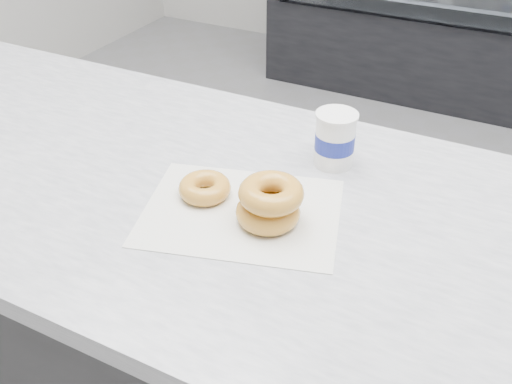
% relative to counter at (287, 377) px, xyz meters
% --- Properties ---
extents(ground, '(5.00, 5.00, 0.00)m').
position_rel_counter_xyz_m(ground, '(0.00, 0.60, -0.45)').
color(ground, gray).
rests_on(ground, ground).
extents(counter, '(3.06, 0.76, 0.90)m').
position_rel_counter_xyz_m(counter, '(0.00, 0.00, 0.00)').
color(counter, '#333335').
rests_on(counter, ground).
extents(display_case, '(2.40, 0.74, 1.25)m').
position_rel_counter_xyz_m(display_case, '(0.00, 2.72, 0.04)').
color(display_case, black).
rests_on(display_case, ground).
extents(wax_paper, '(0.40, 0.34, 0.00)m').
position_rel_counter_xyz_m(wax_paper, '(-0.09, -0.04, 0.45)').
color(wax_paper, silver).
rests_on(wax_paper, counter).
extents(donut_single, '(0.11, 0.11, 0.03)m').
position_rel_counter_xyz_m(donut_single, '(-0.17, -0.02, 0.47)').
color(donut_single, gold).
rests_on(donut_single, wax_paper).
extents(donut_stack, '(0.13, 0.13, 0.08)m').
position_rel_counter_xyz_m(donut_stack, '(-0.03, -0.04, 0.49)').
color(donut_stack, gold).
rests_on(donut_stack, wax_paper).
extents(coffee_cup, '(0.10, 0.10, 0.11)m').
position_rel_counter_xyz_m(coffee_cup, '(-0.00, 0.19, 0.50)').
color(coffee_cup, white).
rests_on(coffee_cup, counter).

